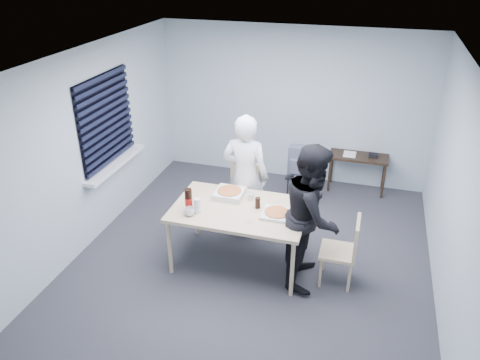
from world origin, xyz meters
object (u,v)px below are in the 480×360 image
(person_white, at_px, (245,177))
(side_table, at_px, (358,160))
(chair_far, at_px, (243,189))
(chair_right, at_px, (346,247))
(dining_table, at_px, (240,212))
(backpack, at_px, (299,161))
(stool, at_px, (298,180))
(mug_b, at_px, (251,196))
(person_black, at_px, (312,215))
(mug_a, at_px, (190,212))
(soda_bottle, at_px, (189,200))

(person_white, relative_size, side_table, 1.88)
(chair_far, relative_size, chair_right, 1.00)
(person_white, bearing_deg, dining_table, 100.25)
(backpack, bearing_deg, chair_right, -49.20)
(dining_table, xyz_separation_m, stool, (0.44, 1.78, -0.36))
(stool, relative_size, backpack, 1.05)
(backpack, distance_m, mug_b, 1.56)
(mug_b, bearing_deg, person_black, -20.51)
(person_white, bearing_deg, mug_a, 68.31)
(dining_table, height_order, chair_right, chair_right)
(person_white, distance_m, stool, 1.32)
(chair_right, bearing_deg, chair_far, 146.34)
(backpack, bearing_deg, dining_table, -89.12)
(chair_right, xyz_separation_m, person_black, (-0.42, -0.01, 0.37))
(person_black, bearing_deg, soda_bottle, 96.56)
(person_black, distance_m, stool, 1.96)
(chair_far, height_order, soda_bottle, soda_bottle)
(chair_far, bearing_deg, person_white, -68.06)
(person_black, height_order, backpack, person_black)
(dining_table, bearing_deg, mug_a, -148.62)
(dining_table, xyz_separation_m, chair_far, (-0.25, 1.00, -0.23))
(person_black, bearing_deg, chair_right, -88.45)
(backpack, relative_size, soda_bottle, 1.59)
(person_black, xyz_separation_m, stool, (-0.46, 1.84, -0.51))
(chair_far, height_order, backpack, backpack)
(person_white, bearing_deg, soda_bottle, 63.80)
(dining_table, xyz_separation_m, backpack, (0.44, 1.77, -0.03))
(person_black, relative_size, mug_a, 14.39)
(dining_table, relative_size, side_table, 1.75)
(stool, height_order, mug_a, mug_a)
(backpack, distance_m, mug_a, 2.31)
(side_table, height_order, soda_bottle, soda_bottle)
(stool, distance_m, mug_a, 2.36)
(backpack, xyz_separation_m, soda_bottle, (-1.01, -1.99, 0.23))
(stool, xyz_separation_m, backpack, (-0.00, -0.01, 0.34))
(chair_far, height_order, mug_a, mug_a)
(mug_b, bearing_deg, side_table, 60.72)
(chair_far, distance_m, soda_bottle, 1.34)
(stool, height_order, backpack, backpack)
(mug_a, bearing_deg, side_table, 56.50)
(person_black, height_order, mug_a, person_black)
(person_white, height_order, person_black, same)
(chair_right, relative_size, mug_a, 7.24)
(mug_b, distance_m, soda_bottle, 0.81)
(person_black, bearing_deg, mug_b, 69.49)
(person_white, distance_m, soda_bottle, 1.03)
(stool, bearing_deg, soda_bottle, -116.80)
(chair_right, relative_size, person_white, 0.50)
(soda_bottle, bearing_deg, chair_right, 5.45)
(person_black, bearing_deg, dining_table, 86.51)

